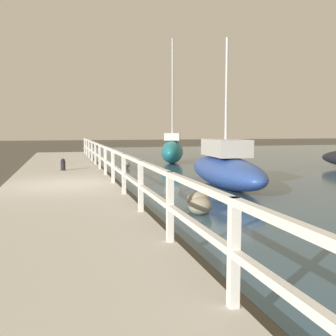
{
  "coord_description": "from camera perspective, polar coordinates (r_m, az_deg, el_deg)",
  "views": [
    {
      "loc": [
        0.07,
        -12.65,
        1.99
      ],
      "look_at": [
        2.78,
        -2.65,
        0.96
      ],
      "focal_mm": 42.0,
      "sensor_mm": 36.0,
      "label": 1
    }
  ],
  "objects": [
    {
      "name": "boulder_water_edge",
      "position": [
        9.23,
        4.69,
        -5.5
      ],
      "size": [
        0.55,
        0.5,
        0.42
      ],
      "color": "gray",
      "rests_on": "ground"
    },
    {
      "name": "sailboat_teal",
      "position": [
        22.99,
        0.63,
        2.57
      ],
      "size": [
        2.37,
        3.71,
        7.14
      ],
      "rotation": [
        0.0,
        0.0,
        -0.35
      ],
      "color": "#1E707A",
      "rests_on": "water_surface"
    },
    {
      "name": "mooring_bollard",
      "position": [
        17.07,
        -14.99,
        0.5
      ],
      "size": [
        0.2,
        0.2,
        0.51
      ],
      "color": "black",
      "rests_on": "dock_walkway"
    },
    {
      "name": "ground_plane",
      "position": [
        12.8,
        -15.3,
        -3.49
      ],
      "size": [
        120.0,
        120.0,
        0.0
      ],
      "primitive_type": "plane",
      "color": "#4C473D"
    },
    {
      "name": "sailboat_blue",
      "position": [
        13.64,
        8.32,
        -0.05
      ],
      "size": [
        1.99,
        6.02,
        5.02
      ],
      "rotation": [
        0.0,
        0.0,
        -0.07
      ],
      "color": "#2D4C9E",
      "rests_on": "water_surface"
    },
    {
      "name": "railing",
      "position": [
        12.78,
        -8.01,
        1.11
      ],
      "size": [
        0.1,
        32.5,
        1.09
      ],
      "color": "white",
      "rests_on": "dock_walkway"
    },
    {
      "name": "boulder_near_dock",
      "position": [
        9.96,
        4.39,
        -4.64
      ],
      "size": [
        0.57,
        0.51,
        0.43
      ],
      "color": "gray",
      "rests_on": "ground"
    },
    {
      "name": "dock_walkway",
      "position": [
        12.78,
        -15.31,
        -2.91
      ],
      "size": [
        3.49,
        36.0,
        0.26
      ],
      "color": "beige",
      "rests_on": "ground"
    },
    {
      "name": "boulder_mid_strip",
      "position": [
        20.18,
        -6.17,
        0.45
      ],
      "size": [
        0.46,
        0.41,
        0.34
      ],
      "color": "gray",
      "rests_on": "ground"
    }
  ]
}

